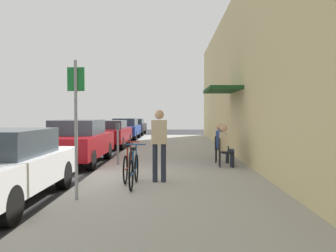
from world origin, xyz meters
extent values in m
plane|color=#2D2D30|center=(0.00, 0.00, 0.00)|extent=(60.00, 60.00, 0.00)
cube|color=#9E9B93|center=(2.25, 2.00, 0.06)|extent=(4.50, 32.00, 0.12)
cube|color=beige|center=(4.65, 2.00, 3.13)|extent=(0.30, 32.00, 6.26)
cube|color=#19471E|center=(3.95, 3.93, 2.60)|extent=(1.10, 2.80, 0.12)
cube|color=silver|center=(-1.10, -2.39, 0.62)|extent=(1.80, 4.40, 0.59)
cube|color=#333D47|center=(-1.10, -2.24, 1.17)|extent=(1.48, 2.11, 0.51)
cylinder|color=black|center=(-0.31, -1.02, 0.32)|extent=(0.22, 0.64, 0.64)
cylinder|color=black|center=(-0.31, -3.75, 0.32)|extent=(0.22, 0.64, 0.64)
cube|color=maroon|center=(-1.10, 3.03, 0.67)|extent=(1.80, 4.40, 0.69)
cube|color=#333D47|center=(-1.10, 3.18, 1.26)|extent=(1.48, 2.11, 0.50)
cylinder|color=black|center=(-0.31, 4.40, 0.32)|extent=(0.22, 0.64, 0.64)
cylinder|color=black|center=(-1.89, 4.40, 0.32)|extent=(0.22, 0.64, 0.64)
cylinder|color=black|center=(-0.31, 1.67, 0.32)|extent=(0.22, 0.64, 0.64)
cylinder|color=black|center=(-1.89, 1.67, 0.32)|extent=(0.22, 0.64, 0.64)
cube|color=maroon|center=(-1.10, 9.27, 0.64)|extent=(1.80, 4.40, 0.64)
cube|color=#333D47|center=(-1.10, 9.42, 1.17)|extent=(1.48, 2.11, 0.42)
cylinder|color=black|center=(-0.31, 10.63, 0.32)|extent=(0.22, 0.64, 0.64)
cylinder|color=black|center=(-1.89, 10.63, 0.32)|extent=(0.22, 0.64, 0.64)
cylinder|color=black|center=(-0.31, 7.90, 0.32)|extent=(0.22, 0.64, 0.64)
cylinder|color=black|center=(-1.89, 7.90, 0.32)|extent=(0.22, 0.64, 0.64)
cube|color=navy|center=(-1.10, 15.21, 0.61)|extent=(1.80, 4.40, 0.58)
cube|color=#333D47|center=(-1.10, 15.36, 1.16)|extent=(1.48, 2.11, 0.51)
cylinder|color=black|center=(-0.31, 16.58, 0.32)|extent=(0.22, 0.64, 0.64)
cylinder|color=black|center=(-1.89, 16.58, 0.32)|extent=(0.22, 0.64, 0.64)
cylinder|color=black|center=(-0.31, 13.85, 0.32)|extent=(0.22, 0.64, 0.64)
cylinder|color=black|center=(-1.89, 13.85, 0.32)|extent=(0.22, 0.64, 0.64)
cube|color=black|center=(-1.10, 20.48, 0.61)|extent=(1.80, 4.40, 0.58)
cube|color=#333D47|center=(-1.10, 20.63, 1.11)|extent=(1.48, 2.11, 0.42)
cylinder|color=black|center=(-0.31, 21.84, 0.32)|extent=(0.22, 0.64, 0.64)
cylinder|color=black|center=(-1.89, 21.84, 0.32)|extent=(0.22, 0.64, 0.64)
cylinder|color=black|center=(-0.31, 19.11, 0.32)|extent=(0.22, 0.64, 0.64)
cylinder|color=black|center=(-1.89, 19.11, 0.32)|extent=(0.22, 0.64, 0.64)
cylinder|color=slate|center=(0.45, 2.12, 0.67)|extent=(0.07, 0.07, 1.10)
cube|color=#383D42|center=(0.45, 2.12, 1.33)|extent=(0.12, 0.10, 0.22)
cylinder|color=gray|center=(0.40, -2.52, 1.42)|extent=(0.06, 0.06, 2.60)
cube|color=#19722D|center=(0.40, -2.50, 2.37)|extent=(0.32, 0.02, 0.44)
torus|color=black|center=(1.33, -0.73, 0.45)|extent=(0.04, 0.66, 0.66)
torus|color=black|center=(1.33, -1.78, 0.45)|extent=(0.04, 0.66, 0.66)
cylinder|color=#1E4C8C|center=(1.33, -1.25, 0.45)|extent=(0.04, 1.05, 0.04)
cylinder|color=#1E4C8C|center=(1.33, -1.40, 0.70)|extent=(0.04, 0.04, 0.50)
cube|color=black|center=(1.33, -1.40, 0.97)|extent=(0.10, 0.20, 0.06)
cylinder|color=#1E4C8C|center=(1.33, -0.78, 0.73)|extent=(0.03, 0.03, 0.56)
cylinder|color=#1E4C8C|center=(1.33, -0.78, 1.01)|extent=(0.46, 0.03, 0.03)
torus|color=black|center=(1.11, 0.03, 0.45)|extent=(0.04, 0.66, 0.66)
torus|color=black|center=(1.11, -1.02, 0.45)|extent=(0.04, 0.66, 0.66)
cylinder|color=maroon|center=(1.11, -0.50, 0.45)|extent=(0.04, 1.05, 0.04)
cylinder|color=maroon|center=(1.11, -0.65, 0.70)|extent=(0.04, 0.04, 0.50)
cube|color=black|center=(1.11, -0.65, 0.97)|extent=(0.10, 0.20, 0.06)
cylinder|color=maroon|center=(1.11, -0.02, 0.73)|extent=(0.03, 0.03, 0.56)
cylinder|color=maroon|center=(1.11, -0.02, 1.01)|extent=(0.46, 0.03, 0.03)
cylinder|color=black|center=(4.00, 1.85, 0.34)|extent=(0.04, 0.04, 0.45)
cylinder|color=black|center=(3.98, 1.47, 0.34)|extent=(0.04, 0.04, 0.45)
cylinder|color=black|center=(3.62, 1.87, 0.34)|extent=(0.04, 0.04, 0.45)
cylinder|color=black|center=(3.60, 1.49, 0.34)|extent=(0.04, 0.04, 0.45)
cube|color=black|center=(3.80, 1.67, 0.59)|extent=(0.46, 0.46, 0.03)
cube|color=black|center=(3.59, 1.69, 0.79)|extent=(0.05, 0.44, 0.40)
cylinder|color=#232838|center=(3.98, 1.76, 0.35)|extent=(0.11, 0.11, 0.47)
cylinder|color=#232838|center=(3.85, 1.77, 0.59)|extent=(0.37, 0.16, 0.14)
cylinder|color=#232838|center=(3.97, 1.56, 0.35)|extent=(0.11, 0.11, 0.47)
cylinder|color=#232838|center=(3.84, 1.57, 0.59)|extent=(0.37, 0.16, 0.14)
cube|color=#CCB28C|center=(3.72, 1.68, 0.89)|extent=(0.24, 0.37, 0.56)
sphere|color=tan|center=(3.72, 1.68, 1.30)|extent=(0.22, 0.22, 0.22)
cylinder|color=black|center=(4.02, 2.77, 0.34)|extent=(0.04, 0.04, 0.45)
cylinder|color=black|center=(3.95, 2.39, 0.34)|extent=(0.04, 0.04, 0.45)
cylinder|color=black|center=(3.65, 2.84, 0.34)|extent=(0.04, 0.04, 0.45)
cylinder|color=black|center=(3.58, 2.46, 0.34)|extent=(0.04, 0.04, 0.45)
cube|color=black|center=(3.80, 2.61, 0.59)|extent=(0.51, 0.51, 0.03)
cube|color=black|center=(3.60, 2.65, 0.79)|extent=(0.11, 0.44, 0.40)
cylinder|color=#232838|center=(3.99, 2.68, 0.35)|extent=(0.11, 0.11, 0.47)
cylinder|color=#232838|center=(3.87, 2.70, 0.59)|extent=(0.38, 0.20, 0.14)
cylinder|color=#232838|center=(3.96, 2.48, 0.35)|extent=(0.11, 0.11, 0.47)
cylinder|color=#232838|center=(3.83, 2.51, 0.59)|extent=(0.38, 0.20, 0.14)
cube|color=#334C99|center=(3.72, 2.63, 0.89)|extent=(0.28, 0.39, 0.56)
sphere|color=tan|center=(3.72, 2.63, 1.30)|extent=(0.22, 0.22, 0.22)
cylinder|color=#232838|center=(1.77, -0.75, 0.57)|extent=(0.12, 0.12, 0.90)
cylinder|color=#232838|center=(1.97, -0.75, 0.57)|extent=(0.12, 0.12, 0.90)
cube|color=#CCB28C|center=(1.87, -0.75, 1.30)|extent=(0.36, 0.22, 0.56)
sphere|color=tan|center=(1.87, -0.75, 1.71)|extent=(0.22, 0.22, 0.22)
camera|label=1|loc=(2.22, -9.14, 1.73)|focal=38.31mm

